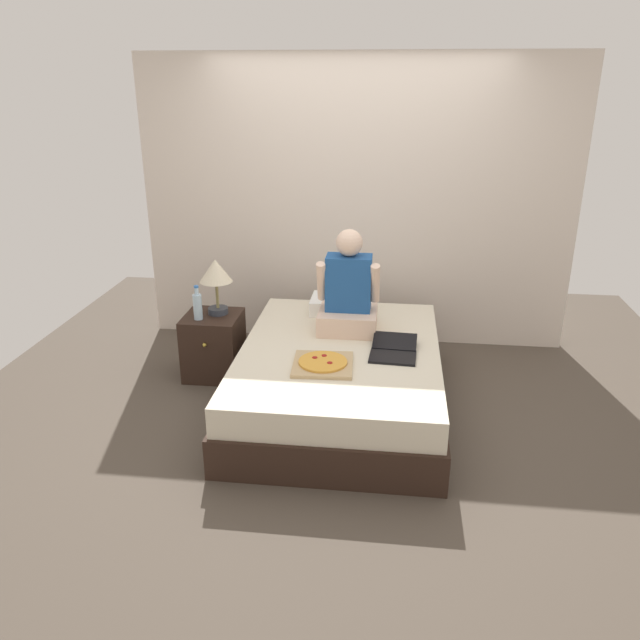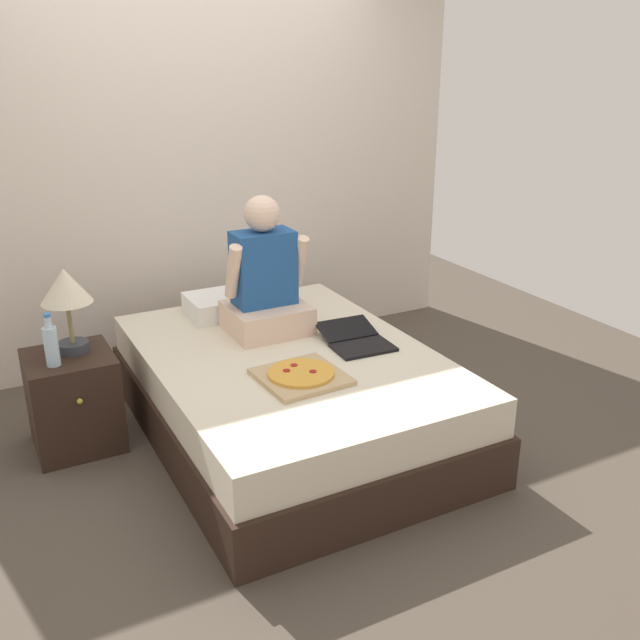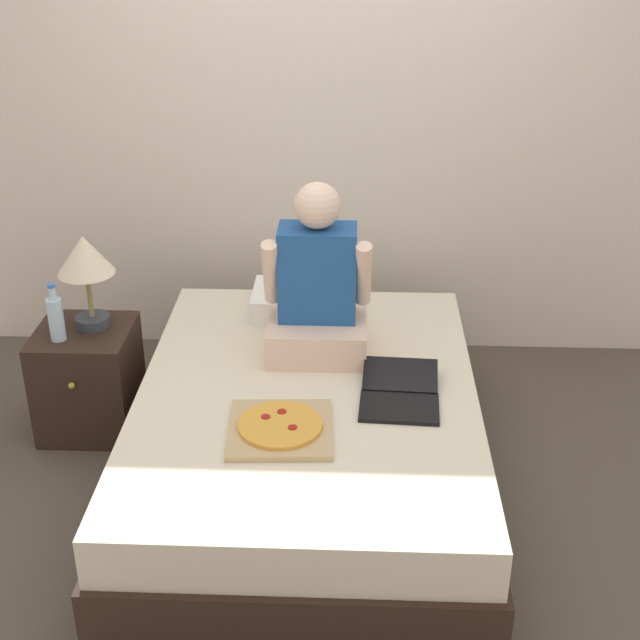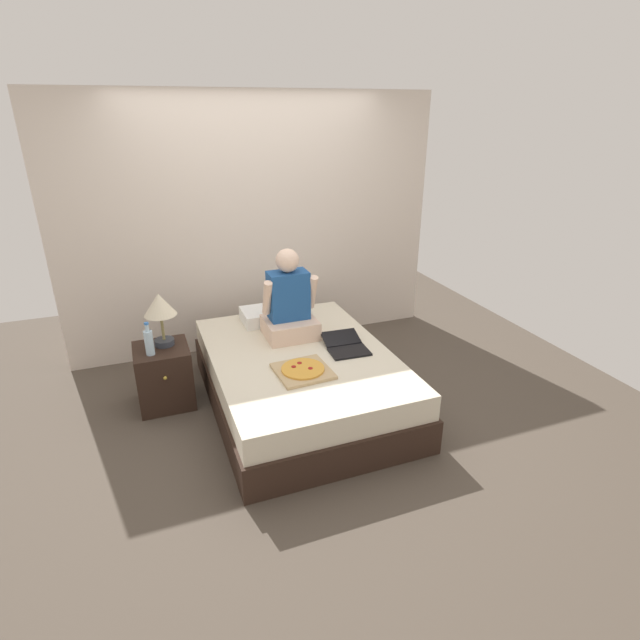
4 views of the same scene
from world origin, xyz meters
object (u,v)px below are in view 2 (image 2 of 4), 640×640
Objects in this scene: nightstand_left at (74,401)px; lamp_on_left_nightstand at (66,292)px; pizza_box at (301,376)px; laptop at (357,341)px; water_bottle at (51,345)px; bed at (290,393)px; person_seated at (265,283)px.

nightstand_left is 0.59m from lamp_on_left_nightstand.
pizza_box is (0.94, -0.79, -0.35)m from lamp_on_left_nightstand.
laptop is 1.03× the size of pizza_box.
pizza_box is at bearing -152.20° from laptop.
pizza_box is at bearing -39.88° from lamp_on_left_nightstand.
water_bottle reaches higher than nightstand_left.
laptop is (1.45, -0.49, 0.24)m from nightstand_left.
water_bottle is at bearing 165.38° from laptop.
bed is 2.61× the size of person_seated.
water_bottle is at bearing -131.65° from nightstand_left.
lamp_on_left_nightstand is 0.58× the size of person_seated.
nightstand_left is at bearing 161.36° from laptop.
lamp_on_left_nightstand is at bearing 51.38° from nightstand_left.
pizza_box is (1.06, -0.65, -0.13)m from water_bottle.
water_bottle is (-0.12, -0.14, -0.22)m from lamp_on_left_nightstand.
lamp_on_left_nightstand is 1.07× the size of pizza_box.
bed is 0.64m from person_seated.
nightstand_left is 1.21m from person_seated.
person_seated is at bearing 80.54° from pizza_box.
person_seated is at bearing 1.68° from water_bottle.
lamp_on_left_nightstand reaches higher than water_bottle.
person_seated is 1.85× the size of pizza_box.
laptop reaches higher than nightstand_left.
laptop reaches higher than pizza_box.
lamp_on_left_nightstand is (-1.03, 0.46, 0.61)m from bed.
person_seated reaches higher than pizza_box.
lamp_on_left_nightstand is 1.06m from person_seated.
nightstand_left is 1.24× the size of pizza_box.
bed is at bearing -21.19° from nightstand_left.
person_seated is (1.06, -0.11, -0.08)m from lamp_on_left_nightstand.
person_seated reaches higher than lamp_on_left_nightstand.
bed is 4.83× the size of pizza_box.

